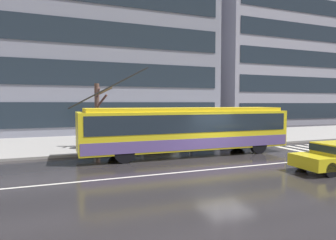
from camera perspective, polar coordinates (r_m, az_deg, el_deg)
name	(u,v)px	position (r m, az deg, el deg)	size (l,w,h in m)	color
ground_plane	(225,162)	(15.44, 11.13, -8.08)	(160.00, 160.00, 0.00)	#262325
sidewalk_slab	(163,140)	(23.67, -0.90, -3.84)	(80.00, 10.00, 0.14)	gray
crosswalk_stripe_edge_near	(301,151)	(20.22, 24.63, -5.59)	(0.44, 4.40, 0.01)	beige
crosswalk_stripe_inner_a	(312,150)	(20.86, 26.36, -5.36)	(0.44, 4.40, 0.01)	beige
crosswalk_stripe_center	(323,150)	(21.53, 27.99, -5.14)	(0.44, 4.40, 0.01)	beige
crosswalk_stripe_inner_b	(333,149)	(22.21, 29.52, -4.94)	(0.44, 4.40, 0.01)	beige
lane_centre_line	(239,167)	(14.46, 13.69, -8.88)	(72.00, 0.14, 0.01)	silver
trolleybus	(187,129)	(17.09, 3.81, -1.72)	(12.79, 2.69, 4.97)	yellow
bus_shelter	(162,118)	(20.05, -1.27, 0.30)	(3.63, 1.88, 2.38)	gray
pedestrian_at_shelter	(192,122)	(21.44, 4.79, -0.38)	(1.07, 1.07, 1.95)	#2A3348
pedestrian_approaching_curb	(128,130)	(20.60, -7.80, -2.03)	(0.38, 0.38, 1.65)	black
pedestrian_walking_past	(93,123)	(19.18, -14.37, -0.66)	(1.31, 1.31, 2.01)	#494C4F
street_tree_bare	(98,113)	(19.67, -13.57, 1.41)	(1.19, 0.98, 4.17)	brown
office_tower_corner_left	(97,12)	(35.07, -13.78, 19.81)	(24.10, 13.24, 26.01)	gray
office_tower_corner_right	(279,28)	(49.16, 20.91, 16.50)	(23.00, 11.19, 28.73)	#9291A0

